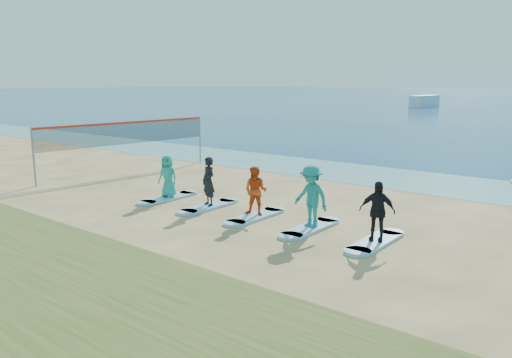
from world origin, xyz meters
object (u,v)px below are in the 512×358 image
Objects in this scene: volleyball_net at (127,133)px; student_1 at (208,181)px; surfboard_2 at (256,216)px; boat_offshore_a at (424,107)px; student_0 at (168,176)px; surfboard_4 at (376,242)px; student_2 at (256,191)px; student_4 at (377,211)px; surfboard_3 at (310,228)px; student_3 at (311,196)px; surfboard_0 at (169,198)px; surfboard_1 at (209,206)px.

volleyball_net is 5.29× the size of student_1.
student_1 is 2.29m from surfboard_2.
student_0 is (17.14, -72.99, 0.88)m from boat_offshore_a.
surfboard_4 is (6.31, 0.00, -0.90)m from student_1.
student_2 is 0.97× the size of student_4.
student_3 is at bearing 0.00° from surfboard_3.
student_2 reaches higher than surfboard_3.
surfboard_0 is at bearing -170.87° from student_3.
volleyball_net is at bearing 169.79° from surfboard_4.
student_3 reaches higher than student_1.
boat_offshore_a is 3.39× the size of surfboard_1.
student_3 is (2.10, 0.00, 0.13)m from student_2.
boat_offshore_a is 3.39× the size of surfboard_4.
student_3 is (4.20, 0.00, 0.07)m from student_1.
surfboard_3 is at bearing 164.36° from student_4.
volleyball_net is at bearing 143.06° from student_0.
student_3 is (4.20, 0.00, 0.97)m from surfboard_1.
student_2 is (2.10, 0.00, 0.84)m from surfboard_1.
surfboard_0 is 1.00× the size of surfboard_4.
student_3 is (23.45, -72.99, 1.02)m from boat_offshore_a.
surfboard_2 is (21.35, -72.99, 0.04)m from boat_offshore_a.
student_2 reaches higher than surfboard_2.
student_0 is at bearing 180.00° from surfboard_4.
volleyball_net is 1.21× the size of boat_offshore_a.
surfboard_2 is (9.93, -2.55, -1.86)m from volleyball_net.
volleyball_net is at bearing -76.85° from boat_offshore_a.
surfboard_1 is (19.24, -72.99, 0.04)m from boat_offshore_a.
surfboard_0 is 4.20m from surfboard_2.
surfboard_1 is (7.83, -2.55, -1.86)m from volleyball_net.
student_3 is 2.32m from surfboard_4.
boat_offshore_a reaches higher than surfboard_3.
surfboard_3 is (4.20, 0.00, 0.00)m from surfboard_1.
student_1 is at bearing 0.00° from surfboard_1.
student_1 reaches higher than surfboard_4.
student_0 reaches higher than surfboard_1.
student_0 is 4.29m from surfboard_2.
boat_offshore_a is 3.39× the size of surfboard_0.
surfboard_3 is (6.31, 0.00, -0.83)m from student_0.
surfboard_1 is 1.00× the size of surfboard_3.
surfboard_0 is at bearing 162.02° from student_2.
surfboard_0 is at bearing 0.00° from student_0.
boat_offshore_a is 4.72× the size of student_0.
boat_offshore_a is at bearing 90.26° from student_0.
surfboard_3 and surfboard_4 have the same top height.
student_1 is 2.10m from student_2.
student_4 is (6.31, 0.00, -0.03)m from student_1.
boat_offshore_a is 4.67× the size of student_2.
boat_offshore_a reaches higher than surfboard_4.
volleyball_net reaches higher than student_4.
volleyball_net is 5.50× the size of student_4.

